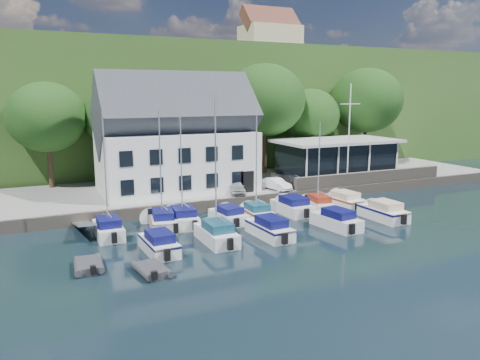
{
  "coord_description": "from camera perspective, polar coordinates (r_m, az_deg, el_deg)",
  "views": [
    {
      "loc": [
        -19.89,
        -25.74,
        10.1
      ],
      "look_at": [
        -3.86,
        9.0,
        2.95
      ],
      "focal_mm": 35.0,
      "sensor_mm": 36.0,
      "label": 1
    }
  ],
  "objects": [
    {
      "name": "boat_r2_0",
      "position": [
        30.58,
        -9.85,
        -7.43
      ],
      "size": [
        2.09,
        5.68,
        1.46
      ],
      "primitive_type": null,
      "rotation": [
        0.0,
        0.0,
        0.04
      ],
      "color": "white",
      "rests_on": "ground"
    },
    {
      "name": "car_dgrey",
      "position": [
        46.25,
        6.34,
        -0.12
      ],
      "size": [
        1.67,
        3.93,
        1.13
      ],
      "primitive_type": "imported",
      "rotation": [
        0.0,
        0.0,
        0.02
      ],
      "color": "#292A2E",
      "rests_on": "quay"
    },
    {
      "name": "boat_r1_1",
      "position": [
        35.13,
        -9.67,
        1.16
      ],
      "size": [
        2.87,
        6.23,
        8.89
      ],
      "primitive_type": null,
      "rotation": [
        0.0,
        0.0,
        -0.17
      ],
      "color": "white",
      "rests_on": "ground"
    },
    {
      "name": "tree_5",
      "position": [
        61.62,
        15.12,
        7.42
      ],
      "size": [
        8.92,
        8.92,
        12.18
      ],
      "primitive_type": null,
      "color": "#143811",
      "rests_on": "quay"
    },
    {
      "name": "dinghy_0",
      "position": [
        28.94,
        -17.99,
        -9.7
      ],
      "size": [
        1.87,
        2.9,
        0.65
      ],
      "primitive_type": null,
      "rotation": [
        0.0,
        0.0,
        -0.07
      ],
      "color": "#333237",
      "rests_on": "ground"
    },
    {
      "name": "tree_4",
      "position": [
        57.38,
        8.51,
        6.17
      ],
      "size": [
        7.03,
        7.03,
        9.6
      ],
      "primitive_type": null,
      "color": "#143811",
      "rests_on": "quay"
    },
    {
      "name": "flagpole",
      "position": [
        48.38,
        13.14,
        5.45
      ],
      "size": [
        2.4,
        0.2,
        10.02
      ],
      "primitive_type": null,
      "color": "white",
      "rests_on": "quay"
    },
    {
      "name": "car_silver",
      "position": [
        42.98,
        -0.47,
        -0.86
      ],
      "size": [
        2.22,
        3.63,
        1.15
      ],
      "primitive_type": "imported",
      "rotation": [
        0.0,
        0.0,
        -0.27
      ],
      "color": "silver",
      "rests_on": "quay"
    },
    {
      "name": "quay_face",
      "position": [
        42.87,
        3.57,
        -2.38
      ],
      "size": [
        60.0,
        0.3,
        1.0
      ],
      "primitive_type": "cube",
      "color": "#6B6255",
      "rests_on": "ground"
    },
    {
      "name": "boat_r2_1",
      "position": [
        31.24,
        -2.98,
        0.65
      ],
      "size": [
        2.01,
        6.19,
        9.44
      ],
      "primitive_type": null,
      "rotation": [
        0.0,
        0.0,
        -0.0
      ],
      "color": "white",
      "rests_on": "ground"
    },
    {
      "name": "boat_r1_5",
      "position": [
        39.91,
        6.39,
        -3.02
      ],
      "size": [
        2.3,
        6.01,
        1.53
      ],
      "primitive_type": null,
      "rotation": [
        0.0,
        0.0,
        0.01
      ],
      "color": "white",
      "rests_on": "ground"
    },
    {
      "name": "ground",
      "position": [
        34.06,
        12.42,
        -6.92
      ],
      "size": [
        180.0,
        180.0,
        0.0
      ],
      "primitive_type": "plane",
      "color": "black",
      "rests_on": "ground"
    },
    {
      "name": "quay",
      "position": [
        48.56,
        -0.07,
        -0.82
      ],
      "size": [
        60.0,
        13.0,
        1.0
      ],
      "primitive_type": "cube",
      "color": "gray",
      "rests_on": "ground"
    },
    {
      "name": "boat_r2_4",
      "position": [
        39.55,
        17.06,
        -3.52
      ],
      "size": [
        2.22,
        6.14,
        1.57
      ],
      "primitive_type": null,
      "rotation": [
        0.0,
        0.0,
        0.02
      ],
      "color": "white",
      "rests_on": "ground"
    },
    {
      "name": "boat_r1_7",
      "position": [
        43.09,
        12.48,
        -2.26
      ],
      "size": [
        2.65,
        6.12,
        1.43
      ],
      "primitive_type": null,
      "rotation": [
        0.0,
        0.0,
        0.09
      ],
      "color": "white",
      "rests_on": "ground"
    },
    {
      "name": "boat_r1_0",
      "position": [
        33.78,
        -16.09,
        0.67
      ],
      "size": [
        2.01,
        5.71,
        9.05
      ],
      "primitive_type": null,
      "rotation": [
        0.0,
        0.0,
        -0.01
      ],
      "color": "white",
      "rests_on": "ground"
    },
    {
      "name": "boat_r1_3",
      "position": [
        37.07,
        -1.42,
        -4.15
      ],
      "size": [
        2.5,
        5.47,
        1.36
      ],
      "primitive_type": null,
      "rotation": [
        0.0,
        0.0,
        0.1
      ],
      "color": "white",
      "rests_on": "ground"
    },
    {
      "name": "harbor_building",
      "position": [
        44.42,
        -7.78,
        4.34
      ],
      "size": [
        14.4,
        8.2,
        8.7
      ],
      "primitive_type": null,
      "color": "white",
      "rests_on": "quay"
    },
    {
      "name": "farmhouse",
      "position": [
        88.87,
        3.69,
        17.02
      ],
      "size": [
        10.4,
        7.0,
        8.2
      ],
      "primitive_type": null,
      "color": "beige",
      "rests_on": "hillside"
    },
    {
      "name": "club_pavilion",
      "position": [
        52.41,
        11.63,
        2.63
      ],
      "size": [
        13.2,
        7.2,
        4.1
      ],
      "primitive_type": null,
      "color": "black",
      "rests_on": "quay"
    },
    {
      "name": "gangway",
      "position": [
        36.34,
        -18.53,
        -6.12
      ],
      "size": [
        1.2,
        6.0,
        1.4
      ],
      "primitive_type": null,
      "color": "silver",
      "rests_on": "ground"
    },
    {
      "name": "boat_r2_3",
      "position": [
        36.17,
        11.64,
        -4.6
      ],
      "size": [
        2.67,
        6.2,
        1.53
      ],
      "primitive_type": null,
      "rotation": [
        0.0,
        0.0,
        0.12
      ],
      "color": "white",
      "rests_on": "ground"
    },
    {
      "name": "seawall",
      "position": [
        49.69,
        15.64,
        0.33
      ],
      "size": [
        18.0,
        0.5,
        1.2
      ],
      "primitive_type": "cube",
      "color": "#6B6255",
      "rests_on": "quay"
    },
    {
      "name": "boat_r1_2",
      "position": [
        35.69,
        -7.16,
        1.5
      ],
      "size": [
        2.71,
        6.08,
        9.04
      ],
      "primitive_type": null,
      "rotation": [
        0.0,
        0.0,
        -0.11
      ],
      "color": "white",
      "rests_on": "ground"
    },
    {
      "name": "car_blue",
      "position": [
        47.4,
        8.5,
        0.15
      ],
      "size": [
        1.76,
        3.7,
        1.22
      ],
      "primitive_type": "imported",
      "rotation": [
        0.0,
        0.0,
        0.1
      ],
      "color": "#2A5081",
      "rests_on": "quay"
    },
    {
      "name": "tree_1",
      "position": [
        49.35,
        -14.29,
        5.61
      ],
      "size": [
        7.47,
        7.47,
        10.21
      ],
      "primitive_type": null,
      "color": "#143811",
      "rests_on": "quay"
    },
    {
      "name": "boat_r1_4",
      "position": [
        37.18,
        2.0,
        1.48
      ],
      "size": [
        2.09,
        5.14,
        8.44
      ],
      "primitive_type": null,
      "rotation": [
        0.0,
        0.0,
        -0.03
      ],
      "color": "white",
      "rests_on": "ground"
    },
    {
      "name": "hillside",
      "position": [
        89.99,
        -12.15,
        9.01
      ],
      "size": [
        160.0,
        75.0,
        16.0
      ],
      "primitive_type": "cube",
      "color": "#2F4E1D",
      "rests_on": "ground"
    },
    {
      "name": "field_patch",
      "position": [
        99.91,
        -8.77,
        13.93
      ],
      "size": [
        50.0,
        30.0,
        0.3
      ],
      "primitive_type": "cube",
      "color": "#576432",
      "rests_on": "hillside"
    },
    {
      "name": "dinghy_1",
      "position": [
        27.36,
        -10.72,
        -10.56
      ],
      "size": [
        2.0,
        2.93,
        0.64
      ],
      "primitive_type": null,
      "rotation": [
        0.0,
        0.0,
        0.14
      ],
      "color": "#333237",
      "rests_on": "ground"
    },
    {
      "name": "tree_0",
      "position": [
        48.65,
        -22.34,
        5.06
      ],
      "size": [
        7.44,
        7.44,
        10.17
      ],
      "primitive_type": null,
      "color": "#143811",
      "rests_on": "quay"
    },
    {
      "name": "boat_r2_2",
      "position": [
        33.39,
        3.62,
        -5.69
      ],
      "size": [
        2.2,
        6.25,
        1.51
      ],
      "primitive_type": null,
      "rotation": [
        0.0,
        0.0,
        0.05
      ],
      "color": "white",
      "rests_on": "ground"
    },
    {
      "name": "tree_3",
      "position": [
        53.46,
        3.06,
        7.44
      ],
      "size": [
        9.05,
        9.05,
        12.36
      ],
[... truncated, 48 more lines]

